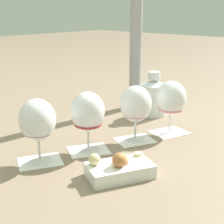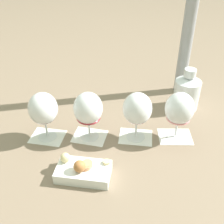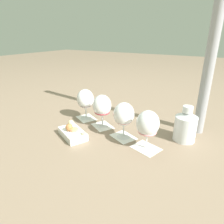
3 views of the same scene
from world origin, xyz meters
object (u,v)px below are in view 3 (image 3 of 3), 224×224
object	(u,v)px
wine_glass_0	(148,125)
ceramic_vase	(185,126)
wine_glass_3	(85,100)
snack_dish	(72,133)
umbrella_pole	(218,16)
wine_glass_1	(124,116)
wine_glass_2	(102,106)

from	to	relation	value
wine_glass_0	ceramic_vase	bearing A→B (deg)	-128.12
wine_glass_3	snack_dish	world-z (taller)	wine_glass_3
wine_glass_3	snack_dish	xyz separation A→B (m)	(-0.08, 0.22, -0.09)
ceramic_vase	umbrella_pole	xyz separation A→B (m)	(-0.04, -0.13, 0.47)
ceramic_vase	wine_glass_1	bearing A→B (deg)	24.84
wine_glass_3	snack_dish	size ratio (longest dim) A/B	0.95
wine_glass_3	umbrella_pole	size ratio (longest dim) A/B	0.16
wine_glass_0	ceramic_vase	world-z (taller)	wine_glass_0
wine_glass_2	umbrella_pole	xyz separation A→B (m)	(-0.46, -0.20, 0.43)
wine_glass_2	ceramic_vase	size ratio (longest dim) A/B	1.03
wine_glass_0	umbrella_pole	world-z (taller)	umbrella_pole
wine_glass_2	snack_dish	world-z (taller)	wine_glass_2
wine_glass_1	umbrella_pole	world-z (taller)	umbrella_pole
ceramic_vase	umbrella_pole	size ratio (longest dim) A/B	0.16
wine_glass_2	ceramic_vase	distance (m)	0.42
wine_glass_0	wine_glass_3	world-z (taller)	same
wine_glass_1	wine_glass_3	distance (m)	0.31
wine_glass_2	wine_glass_3	bearing A→B (deg)	-16.39
wine_glass_0	snack_dish	xyz separation A→B (m)	(0.35, 0.08, -0.09)
wine_glass_0	wine_glass_3	bearing A→B (deg)	-17.07
wine_glass_0	wine_glass_3	size ratio (longest dim) A/B	1.00
wine_glass_0	wine_glass_1	world-z (taller)	same
ceramic_vase	snack_dish	distance (m)	0.54
wine_glass_0	wine_glass_2	size ratio (longest dim) A/B	1.00
wine_glass_1	wine_glass_3	xyz separation A→B (m)	(0.30, -0.09, -0.00)
wine_glass_0	wine_glass_1	xyz separation A→B (m)	(0.13, -0.04, -0.00)
wine_glass_0	umbrella_pole	xyz separation A→B (m)	(-0.17, -0.29, 0.43)
ceramic_vase	umbrella_pole	bearing A→B (deg)	-108.82
wine_glass_3	wine_glass_0	bearing A→B (deg)	162.93
wine_glass_2	ceramic_vase	bearing A→B (deg)	-170.42
wine_glass_1	snack_dish	bearing A→B (deg)	29.69
wine_glass_1	wine_glass_3	bearing A→B (deg)	-17.23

